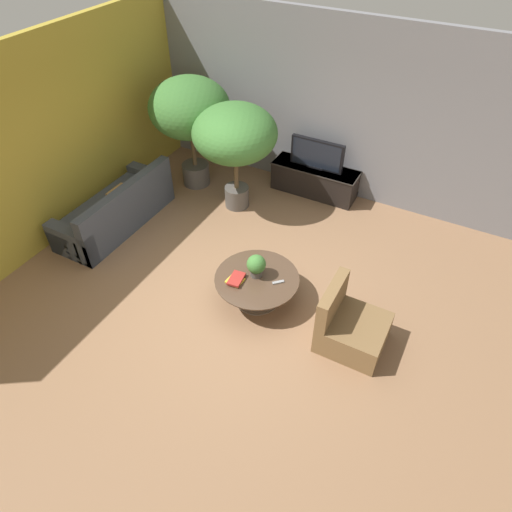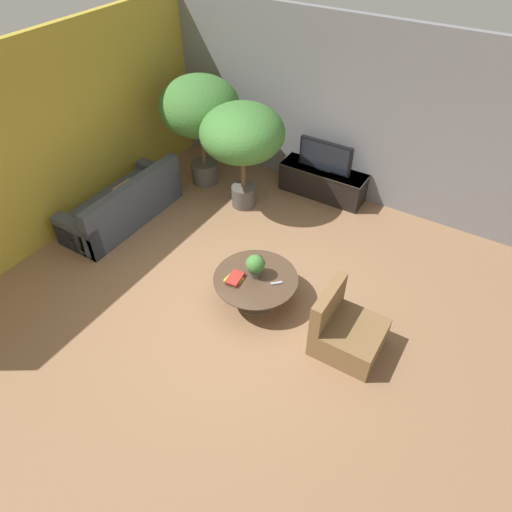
{
  "view_description": "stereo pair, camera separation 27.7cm",
  "coord_description": "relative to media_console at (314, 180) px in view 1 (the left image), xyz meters",
  "views": [
    {
      "loc": [
        2.36,
        -3.78,
        4.77
      ],
      "look_at": [
        0.15,
        0.35,
        0.55
      ],
      "focal_mm": 32.0,
      "sensor_mm": 36.0,
      "label": 1
    },
    {
      "loc": [
        2.6,
        -3.64,
        4.77
      ],
      "look_at": [
        0.15,
        0.35,
        0.55
      ],
      "focal_mm": 32.0,
      "sensor_mm": 36.0,
      "label": 2
    }
  ],
  "objects": [
    {
      "name": "book_stack",
      "position": [
        0.11,
        -3.03,
        0.16
      ],
      "size": [
        0.22,
        0.29,
        0.05
      ],
      "color": "gold",
      "rests_on": "coffee_table"
    },
    {
      "name": "potted_plant_tabletop",
      "position": [
        0.3,
        -2.8,
        0.32
      ],
      "size": [
        0.26,
        0.26,
        0.33
      ],
      "color": "#514C47",
      "rests_on": "coffee_table"
    },
    {
      "name": "armchair_wicker",
      "position": [
        1.71,
        -2.94,
        -0.01
      ],
      "size": [
        0.8,
        0.76,
        0.86
      ],
      "rotation": [
        0.0,
        0.0,
        1.57
      ],
      "color": "brown",
      "rests_on": "ground"
    },
    {
      "name": "coffee_table",
      "position": [
        0.34,
        -2.84,
        0.02
      ],
      "size": [
        1.16,
        1.16,
        0.41
      ],
      "color": "#756656",
      "rests_on": "ground"
    },
    {
      "name": "potted_palm_corner",
      "position": [
        -1.04,
        -1.01,
        1.07
      ],
      "size": [
        1.37,
        1.37,
        1.84
      ],
      "color": "#514C47",
      "rests_on": "ground"
    },
    {
      "name": "couch_by_wall",
      "position": [
        -2.52,
        -2.43,
        0.01
      ],
      "size": [
        0.84,
        2.12,
        0.84
      ],
      "rotation": [
        0.0,
        0.0,
        -1.57
      ],
      "color": "#3D424C",
      "rests_on": "ground"
    },
    {
      "name": "media_console",
      "position": [
        0.0,
        0.0,
        0.0
      ],
      "size": [
        1.57,
        0.5,
        0.53
      ],
      "color": "black",
      "rests_on": "ground"
    },
    {
      "name": "television",
      "position": [
        -0.0,
        -0.0,
        0.51
      ],
      "size": [
        0.96,
        0.13,
        0.52
      ],
      "color": "black",
      "rests_on": "media_console"
    },
    {
      "name": "potted_palm_tall",
      "position": [
        -2.08,
        -0.74,
        1.15
      ],
      "size": [
        1.39,
        1.39,
        1.99
      ],
      "color": "#514C47",
      "rests_on": "ground"
    },
    {
      "name": "ground_plane",
      "position": [
        0.04,
        -2.94,
        -0.28
      ],
      "size": [
        24.0,
        24.0,
        0.0
      ],
      "primitive_type": "plane",
      "color": "#8C6647"
    },
    {
      "name": "side_wall_left",
      "position": [
        -3.22,
        -2.74,
        1.22
      ],
      "size": [
        0.12,
        7.4,
        3.0
      ],
      "primitive_type": "cube",
      "color": "gold",
      "rests_on": "ground"
    },
    {
      "name": "remote_black",
      "position": [
        0.22,
        -2.49,
        0.15
      ],
      "size": [
        0.15,
        0.13,
        0.02
      ],
      "primitive_type": "cube",
      "rotation": [
        0.0,
        0.0,
        0.92
      ],
      "color": "black",
      "rests_on": "coffee_table"
    },
    {
      "name": "remote_silver",
      "position": [
        0.63,
        -2.79,
        0.15
      ],
      "size": [
        0.14,
        0.14,
        0.02
      ],
      "primitive_type": "cube",
      "rotation": [
        0.0,
        0.0,
        -0.8
      ],
      "color": "gray",
      "rests_on": "coffee_table"
    },
    {
      "name": "back_wall_stone",
      "position": [
        0.04,
        0.32,
        1.22
      ],
      "size": [
        7.4,
        0.12,
        3.0
      ],
      "primitive_type": "cube",
      "color": "slate",
      "rests_on": "ground"
    }
  ]
}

